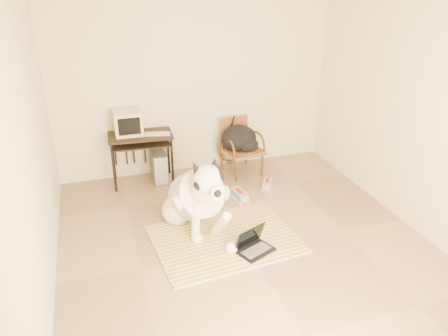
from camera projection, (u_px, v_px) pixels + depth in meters
name	position (u px, v px, depth m)	size (l,w,h in m)	color
floor	(248.00, 248.00, 4.79)	(4.50, 4.50, 0.00)	#8C7156
wall_back	(195.00, 80.00, 6.17)	(4.50, 4.50, 0.00)	beige
wall_front	(404.00, 276.00, 2.27)	(4.50, 4.50, 0.00)	beige
wall_left	(29.00, 157.00, 3.68)	(4.50, 4.50, 0.00)	beige
wall_right	(423.00, 114.00, 4.76)	(4.50, 4.50, 0.00)	beige
rug	(225.00, 239.00, 4.94)	(1.67, 1.34, 0.02)	gold
dog	(196.00, 198.00, 4.99)	(0.69, 1.40, 1.04)	white
laptop	(253.00, 245.00, 4.70)	(0.46, 0.40, 0.27)	black
computer_desk	(141.00, 142.00, 5.99)	(0.89, 0.53, 0.72)	black
crt_monitor	(128.00, 122.00, 5.91)	(0.37, 0.36, 0.33)	beige
desk_keyboard	(157.00, 134.00, 5.95)	(0.34, 0.13, 0.02)	beige
pc_tower	(159.00, 165.00, 6.26)	(0.20, 0.46, 0.43)	#505053
rattan_chair	(240.00, 147.00, 6.41)	(0.62, 0.61, 0.80)	brown
backpack	(240.00, 139.00, 6.29)	(0.52, 0.44, 0.38)	black
sneaker_left	(240.00, 196.00, 5.78)	(0.17, 0.34, 0.12)	white
sneaker_right	(267.00, 185.00, 6.08)	(0.24, 0.30, 0.10)	white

